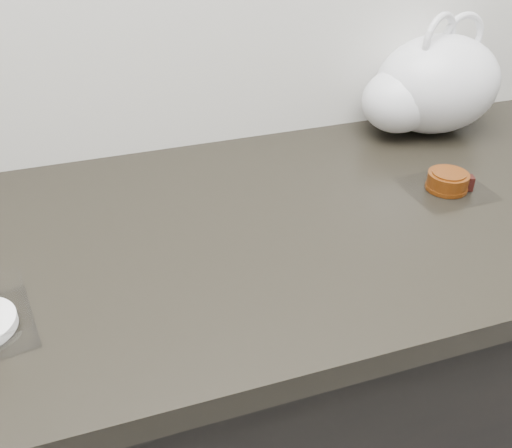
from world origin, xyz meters
TOP-DOWN VIEW (x-y plane):
  - counter at (0.00, 1.69)m, footprint 2.04×0.64m
  - mooncake_wrap at (0.38, 1.68)m, footprint 0.14×0.14m
  - plastic_bag at (0.47, 1.91)m, footprint 0.34×0.27m

SIDE VIEW (x-z plane):
  - counter at x=0.00m, z-range 0.00..0.90m
  - mooncake_wrap at x=0.38m, z-range 0.90..0.93m
  - plastic_bag at x=0.47m, z-range 0.87..1.12m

